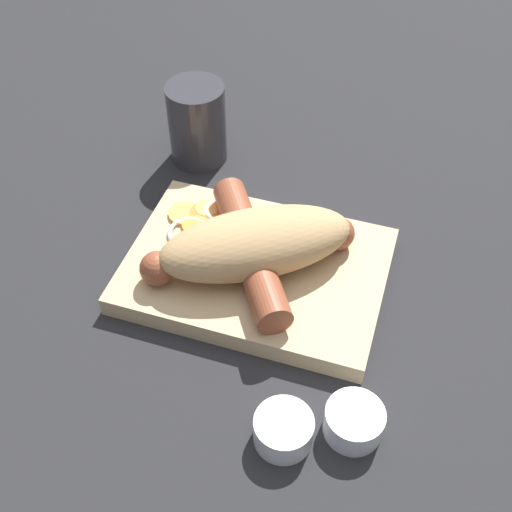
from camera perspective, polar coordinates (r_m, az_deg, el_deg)
name	(u,v)px	position (r m, az deg, el deg)	size (l,w,h in m)	color
ground_plane	(256,277)	(0.62, 0.00, -1.92)	(3.00, 3.00, 0.00)	#232326
food_tray	(256,270)	(0.61, 0.00, -1.29)	(0.24, 0.17, 0.02)	tan
bread_roll	(259,241)	(0.59, 0.24, 1.33)	(0.19, 0.16, 0.06)	tan
sausage	(250,251)	(0.59, -0.55, 0.49)	(0.18, 0.16, 0.03)	brown
pickled_veggies	(201,219)	(0.65, -4.93, 3.32)	(0.07, 0.08, 0.01)	orange
condiment_cup_near	(283,431)	(0.52, 2.45, -15.26)	(0.05, 0.05, 0.03)	silver
condiment_cup_far	(354,423)	(0.53, 8.67, -14.42)	(0.05, 0.05, 0.03)	silver
drink_glass	(197,123)	(0.73, -5.25, 11.67)	(0.06, 0.06, 0.09)	#333338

